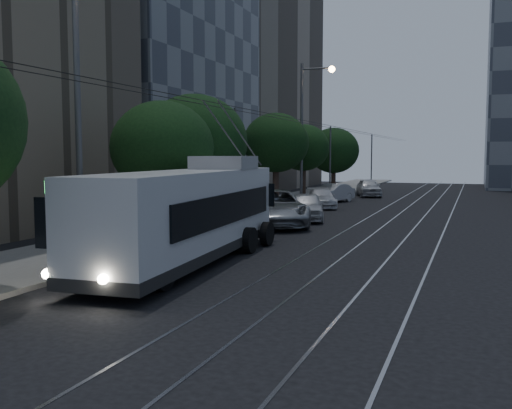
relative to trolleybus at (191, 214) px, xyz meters
The scene contains 19 objects.
ground 3.39m from the trolleybus, 10.75° to the right, with size 120.00×120.00×0.00m, color black.
sidewalk 20.05m from the trolleybus, 103.31° to the left, with size 5.00×90.00×0.15m, color slate.
tram_rails 20.25m from the trolleybus, 74.48° to the left, with size 4.52×90.00×0.02m.
overhead_wires 19.64m from the trolleybus, 96.09° to the left, with size 2.23×90.00×6.00m.
building_glass_mid 29.28m from the trolleybus, 126.89° to the left, with size 14.40×18.40×26.80m.
building_tan_far 47.18m from the trolleybus, 111.23° to the left, with size 14.40×22.40×34.80m.
trolleybus is the anchor object (origin of this frame).
pickup_silver 10.70m from the trolleybus, 93.87° to the left, with size 3.07×6.65×1.85m, color #929699.
car_white_a 13.48m from the trolleybus, 89.15° to the left, with size 1.85×4.59×1.57m, color #AEAEB2.
car_white_b 21.19m from the trolleybus, 92.67° to the left, with size 1.85×4.55×1.32m, color #BCBCC1.
car_white_c 25.84m from the trolleybus, 92.90° to the left, with size 1.51×4.32×1.42m, color #AFAEB3.
car_white_d 33.08m from the trolleybus, 89.65° to the left, with size 1.86×4.63×1.58m, color silver.
tree_1 6.22m from the trolleybus, 129.54° to the left, with size 4.46×4.46×5.97m.
tree_2 8.69m from the trolleybus, 116.17° to the left, with size 5.11×5.11×6.54m.
tree_3 21.08m from the trolleybus, 101.23° to the left, with size 4.59×4.59×6.56m.
tree_4 25.98m from the trolleybus, 98.00° to the left, with size 4.02×4.02×6.02m.
tree_5 35.97m from the trolleybus, 95.76° to the left, with size 4.75×4.75×6.19m.
streetlamp_near 5.55m from the trolleybus, 134.54° to the right, with size 2.47×0.44×10.26m.
streetlamp_far 21.28m from the trolleybus, 95.20° to the left, with size 2.39×0.44×9.84m.
Camera 1 is at (6.07, -16.51, 3.66)m, focal length 40.00 mm.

